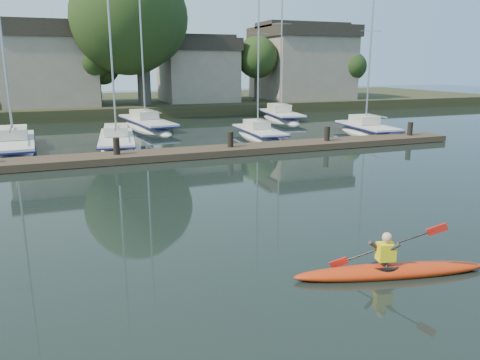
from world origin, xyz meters
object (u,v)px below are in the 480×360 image
object	(u,v)px
dock	(176,154)
sailboat_4	(366,136)
sailboat_1	(15,154)
sailboat_3	(259,139)
sailboat_2	(117,149)
sailboat_6	(147,130)
kayak	(390,268)
sailboat_7	(281,122)

from	to	relation	value
dock	sailboat_4	size ratio (longest dim) A/B	2.82
sailboat_1	sailboat_3	bearing A→B (deg)	-3.30
sailboat_2	dock	bearing A→B (deg)	-56.27
sailboat_4	sailboat_6	distance (m)	16.36
sailboat_2	sailboat_3	size ratio (longest dim) A/B	1.25
dock	kayak	bearing A→B (deg)	-85.04
sailboat_7	sailboat_4	bearing A→B (deg)	-70.93
dock	sailboat_3	xyz separation A→B (m)	(6.79, 5.00, -0.38)
sailboat_2	sailboat_6	size ratio (longest dim) A/B	0.86
sailboat_4	dock	bearing A→B (deg)	-159.72
sailboat_1	sailboat_2	distance (m)	5.59
sailboat_1	sailboat_6	bearing A→B (deg)	37.38
sailboat_3	sailboat_1	bearing A→B (deg)	-178.41
sailboat_2	sailboat_4	world-z (taller)	sailboat_2
dock	sailboat_2	xyz separation A→B (m)	(-2.47, 4.81, -0.38)
sailboat_1	kayak	bearing A→B (deg)	-68.28
sailboat_4	sailboat_7	distance (m)	10.09
sailboat_6	sailboat_7	distance (m)	12.05
sailboat_3	sailboat_7	xyz separation A→B (m)	(5.82, 8.72, -0.04)
sailboat_3	sailboat_4	distance (m)	7.82
sailboat_2	sailboat_4	size ratio (longest dim) A/B	1.20
sailboat_3	sailboat_6	world-z (taller)	sailboat_6
sailboat_1	sailboat_2	size ratio (longest dim) A/B	1.02
kayak	sailboat_3	bearing A→B (deg)	87.79
sailboat_2	sailboat_6	distance (m)	8.25
sailboat_1	sailboat_6	distance (m)	11.36
sailboat_3	sailboat_6	size ratio (longest dim) A/B	0.69
kayak	sailboat_3	world-z (taller)	sailboat_3
dock	sailboat_1	size ratio (longest dim) A/B	2.30
sailboat_2	sailboat_7	distance (m)	17.51
kayak	sailboat_4	xyz separation A→B (m)	(13.17, 19.29, -0.37)
sailboat_6	sailboat_3	bearing A→B (deg)	-57.65
dock	sailboat_6	world-z (taller)	sailboat_6
sailboat_4	sailboat_2	bearing A→B (deg)	-177.81
dock	sailboat_2	distance (m)	5.42
kayak	sailboat_3	size ratio (longest dim) A/B	0.40
sailboat_2	sailboat_3	distance (m)	9.26
sailboat_7	dock	bearing A→B (deg)	-124.41
sailboat_1	sailboat_3	world-z (taller)	sailboat_1
sailboat_1	sailboat_3	distance (m)	14.84
sailboat_4	sailboat_6	bearing A→B (deg)	153.67
kayak	dock	distance (m)	15.54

